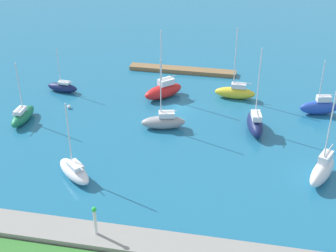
{
  "coord_description": "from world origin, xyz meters",
  "views": [
    {
      "loc": [
        -12.81,
        74.07,
        39.26
      ],
      "look_at": [
        0.0,
        9.07,
        1.5
      ],
      "focal_mm": 52.22,
      "sensor_mm": 36.0,
      "label": 1
    }
  ],
  "objects_px": {
    "sailboat_red_mid_basin": "(164,90)",
    "mooring_buoy_white": "(69,107)",
    "sailboat_green_near_pier": "(23,116)",
    "sailboat_yellow_outer_mooring": "(235,92)",
    "harbor_beacon": "(95,219)",
    "sailboat_gray_off_beacon": "(163,121)",
    "sailboat_navy_along_channel": "(255,123)",
    "pier_dock": "(182,70)",
    "sailboat_blue_lone_south": "(319,107)",
    "sailboat_white_by_breakwater": "(322,170)",
    "sailboat_navy_east_end": "(62,87)",
    "sailboat_white_center_basin": "(74,171)"
  },
  "relations": [
    {
      "from": "sailboat_gray_off_beacon",
      "to": "sailboat_navy_along_channel",
      "type": "bearing_deg",
      "value": 173.67
    },
    {
      "from": "pier_dock",
      "to": "sailboat_blue_lone_south",
      "type": "height_order",
      "value": "sailboat_blue_lone_south"
    },
    {
      "from": "harbor_beacon",
      "to": "sailboat_navy_along_channel",
      "type": "height_order",
      "value": "sailboat_navy_along_channel"
    },
    {
      "from": "pier_dock",
      "to": "sailboat_blue_lone_south",
      "type": "relative_size",
      "value": 2.21
    },
    {
      "from": "sailboat_gray_off_beacon",
      "to": "sailboat_blue_lone_south",
      "type": "bearing_deg",
      "value": -171.7
    },
    {
      "from": "mooring_buoy_white",
      "to": "pier_dock",
      "type": "bearing_deg",
      "value": -130.52
    },
    {
      "from": "sailboat_green_near_pier",
      "to": "sailboat_yellow_outer_mooring",
      "type": "distance_m",
      "value": 36.98
    },
    {
      "from": "sailboat_white_by_breakwater",
      "to": "sailboat_blue_lone_south",
      "type": "xyz_separation_m",
      "value": [
        -1.03,
        -19.56,
        -0.25
      ]
    },
    {
      "from": "sailboat_navy_east_end",
      "to": "sailboat_red_mid_basin",
      "type": "relative_size",
      "value": 0.68
    },
    {
      "from": "pier_dock",
      "to": "sailboat_green_near_pier",
      "type": "distance_m",
      "value": 33.77
    },
    {
      "from": "sailboat_navy_along_channel",
      "to": "mooring_buoy_white",
      "type": "relative_size",
      "value": 21.06
    },
    {
      "from": "sailboat_white_by_breakwater",
      "to": "sailboat_navy_east_end",
      "type": "bearing_deg",
      "value": -90.23
    },
    {
      "from": "sailboat_white_by_breakwater",
      "to": "sailboat_red_mid_basin",
      "type": "relative_size",
      "value": 1.07
    },
    {
      "from": "sailboat_green_near_pier",
      "to": "sailboat_red_mid_basin",
      "type": "bearing_deg",
      "value": -56.74
    },
    {
      "from": "sailboat_white_by_breakwater",
      "to": "sailboat_navy_east_end",
      "type": "relative_size",
      "value": 1.58
    },
    {
      "from": "sailboat_gray_off_beacon",
      "to": "pier_dock",
      "type": "bearing_deg",
      "value": -101.15
    },
    {
      "from": "sailboat_gray_off_beacon",
      "to": "sailboat_white_by_breakwater",
      "type": "bearing_deg",
      "value": 144.51
    },
    {
      "from": "sailboat_white_center_basin",
      "to": "sailboat_gray_off_beacon",
      "type": "bearing_deg",
      "value": -78.83
    },
    {
      "from": "sailboat_navy_east_end",
      "to": "sailboat_blue_lone_south",
      "type": "height_order",
      "value": "sailboat_blue_lone_south"
    },
    {
      "from": "pier_dock",
      "to": "harbor_beacon",
      "type": "distance_m",
      "value": 50.46
    },
    {
      "from": "sailboat_green_near_pier",
      "to": "sailboat_yellow_outer_mooring",
      "type": "relative_size",
      "value": 0.78
    },
    {
      "from": "pier_dock",
      "to": "sailboat_navy_along_channel",
      "type": "xyz_separation_m",
      "value": [
        -15.23,
        21.23,
        1.1
      ]
    },
    {
      "from": "pier_dock",
      "to": "sailboat_white_center_basin",
      "type": "height_order",
      "value": "sailboat_white_center_basin"
    },
    {
      "from": "sailboat_gray_off_beacon",
      "to": "sailboat_navy_along_channel",
      "type": "height_order",
      "value": "sailboat_navy_along_channel"
    },
    {
      "from": "pier_dock",
      "to": "sailboat_blue_lone_south",
      "type": "distance_m",
      "value": 28.88
    },
    {
      "from": "sailboat_green_near_pier",
      "to": "sailboat_white_by_breakwater",
      "type": "bearing_deg",
      "value": -98.2
    },
    {
      "from": "sailboat_white_by_breakwater",
      "to": "sailboat_yellow_outer_mooring",
      "type": "height_order",
      "value": "sailboat_white_by_breakwater"
    },
    {
      "from": "sailboat_yellow_outer_mooring",
      "to": "sailboat_navy_along_channel",
      "type": "relative_size",
      "value": 0.95
    },
    {
      "from": "sailboat_navy_east_end",
      "to": "sailboat_green_near_pier",
      "type": "height_order",
      "value": "sailboat_green_near_pier"
    },
    {
      "from": "sailboat_green_near_pier",
      "to": "sailboat_yellow_outer_mooring",
      "type": "xyz_separation_m",
      "value": [
        -33.59,
        -15.46,
        0.12
      ]
    },
    {
      "from": "sailboat_white_by_breakwater",
      "to": "sailboat_white_center_basin",
      "type": "height_order",
      "value": "sailboat_white_by_breakwater"
    },
    {
      "from": "sailboat_green_near_pier",
      "to": "sailboat_red_mid_basin",
      "type": "distance_m",
      "value": 24.77
    },
    {
      "from": "sailboat_yellow_outer_mooring",
      "to": "mooring_buoy_white",
      "type": "height_order",
      "value": "sailboat_yellow_outer_mooring"
    },
    {
      "from": "sailboat_white_center_basin",
      "to": "sailboat_navy_along_channel",
      "type": "bearing_deg",
      "value": -102.11
    },
    {
      "from": "pier_dock",
      "to": "sailboat_white_center_basin",
      "type": "relative_size",
      "value": 1.92
    },
    {
      "from": "harbor_beacon",
      "to": "sailboat_yellow_outer_mooring",
      "type": "relative_size",
      "value": 0.28
    },
    {
      "from": "harbor_beacon",
      "to": "mooring_buoy_white",
      "type": "relative_size",
      "value": 5.66
    },
    {
      "from": "sailboat_green_near_pier",
      "to": "sailboat_navy_east_end",
      "type": "bearing_deg",
      "value": -9.01
    },
    {
      "from": "sailboat_blue_lone_south",
      "to": "sailboat_navy_along_channel",
      "type": "distance_m",
      "value": 13.19
    },
    {
      "from": "sailboat_blue_lone_south",
      "to": "sailboat_red_mid_basin",
      "type": "distance_m",
      "value": 27.12
    },
    {
      "from": "sailboat_white_by_breakwater",
      "to": "sailboat_white_center_basin",
      "type": "relative_size",
      "value": 1.21
    },
    {
      "from": "sailboat_navy_east_end",
      "to": "sailboat_gray_off_beacon",
      "type": "height_order",
      "value": "sailboat_gray_off_beacon"
    },
    {
      "from": "sailboat_navy_east_end",
      "to": "sailboat_red_mid_basin",
      "type": "bearing_deg",
      "value": -169.77
    },
    {
      "from": "sailboat_white_by_breakwater",
      "to": "sailboat_gray_off_beacon",
      "type": "xyz_separation_m",
      "value": [
        23.84,
        -9.79,
        -0.44
      ]
    },
    {
      "from": "sailboat_white_by_breakwater",
      "to": "sailboat_yellow_outer_mooring",
      "type": "bearing_deg",
      "value": -126.47
    },
    {
      "from": "pier_dock",
      "to": "mooring_buoy_white",
      "type": "distance_m",
      "value": 25.61
    },
    {
      "from": "sailboat_gray_off_beacon",
      "to": "sailboat_navy_along_channel",
      "type": "distance_m",
      "value": 14.53
    },
    {
      "from": "sailboat_red_mid_basin",
      "to": "mooring_buoy_white",
      "type": "bearing_deg",
      "value": -19.95
    },
    {
      "from": "sailboat_blue_lone_south",
      "to": "sailboat_navy_east_end",
      "type": "bearing_deg",
      "value": -13.38
    },
    {
      "from": "sailboat_white_by_breakwater",
      "to": "sailboat_red_mid_basin",
      "type": "xyz_separation_m",
      "value": [
        26.07,
        -20.71,
        -0.23
      ]
    }
  ]
}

